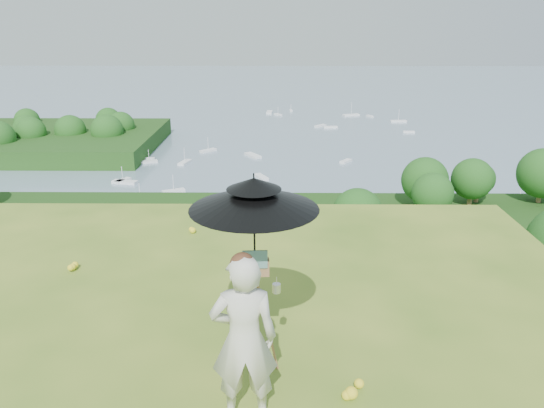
# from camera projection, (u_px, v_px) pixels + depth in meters

# --- Properties ---
(forest_slope) EXTENTS (140.00, 56.00, 22.00)m
(forest_slope) POSITION_uv_depth(u_px,v_px,m) (250.00, 407.00, 47.26)
(forest_slope) COLOR #1C380F
(forest_slope) RESTS_ON bay_water
(shoreline_tier) EXTENTS (170.00, 28.00, 8.00)m
(shoreline_tier) POSITION_uv_depth(u_px,v_px,m) (263.00, 274.00, 87.32)
(shoreline_tier) COLOR #6C6556
(shoreline_tier) RESTS_ON bay_water
(bay_water) EXTENTS (700.00, 700.00, 0.00)m
(bay_water) POSITION_uv_depth(u_px,v_px,m) (272.00, 106.00, 242.40)
(bay_water) COLOR slate
(bay_water) RESTS_ON ground
(peninsula) EXTENTS (90.00, 60.00, 12.00)m
(peninsula) POSITION_uv_depth(u_px,v_px,m) (24.00, 133.00, 161.25)
(peninsula) COLOR #1C380F
(peninsula) RESTS_ON bay_water
(slope_trees) EXTENTS (110.00, 50.00, 6.00)m
(slope_trees) POSITION_uv_depth(u_px,v_px,m) (248.00, 265.00, 42.63)
(slope_trees) COLOR #225218
(slope_trees) RESTS_ON forest_slope
(harbor_town) EXTENTS (110.00, 22.00, 5.00)m
(harbor_town) POSITION_uv_depth(u_px,v_px,m) (262.00, 237.00, 85.18)
(harbor_town) COLOR silver
(harbor_town) RESTS_ON shoreline_tier
(moored_boats) EXTENTS (140.00, 140.00, 0.70)m
(moored_boats) POSITION_uv_depth(u_px,v_px,m) (231.00, 144.00, 167.84)
(moored_boats) COLOR white
(moored_boats) RESTS_ON bay_water
(painter) EXTENTS (0.67, 0.47, 1.74)m
(painter) POSITION_uv_depth(u_px,v_px,m) (244.00, 339.00, 4.96)
(painter) COLOR silver
(painter) RESTS_ON ground
(field_easel) EXTENTS (0.62, 0.62, 1.54)m
(field_easel) POSITION_uv_depth(u_px,v_px,m) (255.00, 315.00, 5.57)
(field_easel) COLOR #996640
(field_easel) RESTS_ON ground
(sun_umbrella) EXTENTS (1.48, 1.48, 1.05)m
(sun_umbrella) POSITION_uv_depth(u_px,v_px,m) (254.00, 224.00, 5.26)
(sun_umbrella) COLOR black
(sun_umbrella) RESTS_ON field_easel
(painter_cap) EXTENTS (0.25, 0.29, 0.10)m
(painter_cap) POSITION_uv_depth(u_px,v_px,m) (242.00, 260.00, 4.69)
(painter_cap) COLOR #C36B74
(painter_cap) RESTS_ON painter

